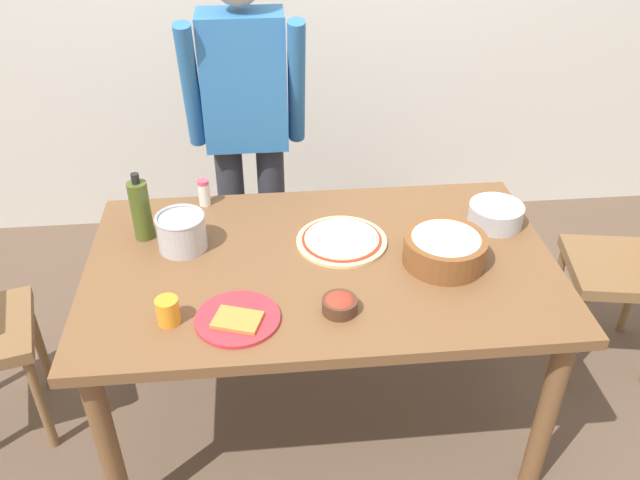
{
  "coord_description": "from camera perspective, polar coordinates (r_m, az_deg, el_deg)",
  "views": [
    {
      "loc": [
        -0.18,
        -1.81,
        2.07
      ],
      "look_at": [
        0.0,
        0.05,
        0.81
      ],
      "focal_mm": 36.82,
      "sensor_mm": 36.0,
      "label": 1
    }
  ],
  "objects": [
    {
      "name": "dining_table",
      "position": [
        2.3,
        0.12,
        -3.61
      ],
      "size": [
        1.6,
        0.96,
        0.76
      ],
      "color": "brown",
      "rests_on": "ground"
    },
    {
      "name": "plate_with_slice",
      "position": [
        2.01,
        -7.17,
        -6.8
      ],
      "size": [
        0.26,
        0.26,
        0.02
      ],
      "color": "red",
      "rests_on": "dining_table"
    },
    {
      "name": "cup_orange",
      "position": [
        2.02,
        -13.08,
        -6.03
      ],
      "size": [
        0.07,
        0.07,
        0.08
      ],
      "primitive_type": "cylinder",
      "color": "orange",
      "rests_on": "dining_table"
    },
    {
      "name": "mixing_bowl_steel",
      "position": [
        2.5,
        15.01,
        2.14
      ],
      "size": [
        0.2,
        0.2,
        0.08
      ],
      "color": "#B7B7BC",
      "rests_on": "dining_table"
    },
    {
      "name": "salt_shaker",
      "position": [
        2.57,
        -10.05,
        4.1
      ],
      "size": [
        0.04,
        0.04,
        0.11
      ],
      "color": "white",
      "rests_on": "dining_table"
    },
    {
      "name": "person_cook",
      "position": [
        2.81,
        -6.38,
        9.98
      ],
      "size": [
        0.49,
        0.25,
        1.62
      ],
      "color": "#2D2D38",
      "rests_on": "ground"
    },
    {
      "name": "popcorn_bowl",
      "position": [
        2.24,
        10.82,
        -0.6
      ],
      "size": [
        0.28,
        0.28,
        0.11
      ],
      "color": "brown",
      "rests_on": "dining_table"
    },
    {
      "name": "small_sauce_bowl",
      "position": [
        2.02,
        1.73,
        -5.56
      ],
      "size": [
        0.11,
        0.11,
        0.06
      ],
      "color": "#4C2D1E",
      "rests_on": "dining_table"
    },
    {
      "name": "pizza_raw_on_board",
      "position": [
        2.33,
        1.9,
        -0.02
      ],
      "size": [
        0.32,
        0.32,
        0.02
      ],
      "color": "beige",
      "rests_on": "dining_table"
    },
    {
      "name": "olive_oil_bottle",
      "position": [
        2.39,
        -15.31,
        2.55
      ],
      "size": [
        0.07,
        0.07,
        0.26
      ],
      "color": "#47561E",
      "rests_on": "dining_table"
    },
    {
      "name": "steel_pot",
      "position": [
        2.32,
        -11.94,
        0.73
      ],
      "size": [
        0.17,
        0.17,
        0.13
      ],
      "color": "#B7B7BC",
      "rests_on": "dining_table"
    },
    {
      "name": "ground",
      "position": [
        2.76,
        0.1,
        -14.68
      ],
      "size": [
        8.0,
        8.0,
        0.0
      ],
      "primitive_type": "plane",
      "color": "brown"
    }
  ]
}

